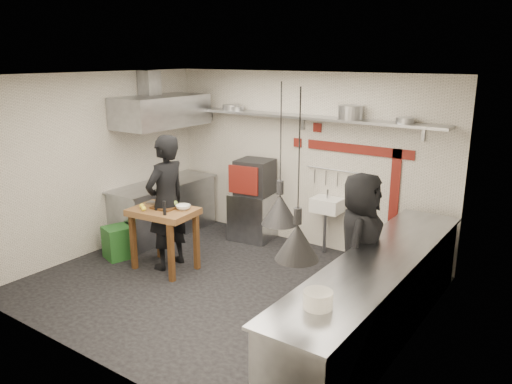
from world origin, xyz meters
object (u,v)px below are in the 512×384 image
Objects in this scene: chef_left at (166,203)px; chef_right at (360,243)px; prep_table at (165,239)px; oven_stand at (253,216)px; combi_oven at (255,177)px; green_bin at (118,242)px.

chef_left reaches higher than chef_right.
oven_stand is at bearing 73.28° from prep_table.
chef_left is at bearing 84.74° from chef_right.
chef_left is at bearing 100.06° from prep_table.
chef_left is (-0.39, -1.66, -0.10)m from combi_oven.
chef_right is at bearing 98.26° from chef_left.
prep_table reaches higher than green_bin.
oven_stand is at bearing 57.27° from green_bin.
combi_oven is 1.16× the size of green_bin.
green_bin is at bearing -75.29° from chef_left.
oven_stand is at bearing 166.70° from combi_oven.
combi_oven is 0.34× the size of chef_right.
combi_oven is 0.63× the size of prep_table.
combi_oven reaches higher than green_bin.
oven_stand is at bearing 49.58° from chef_right.
prep_table reaches higher than oven_stand.
green_bin is at bearing -178.17° from prep_table.
chef_right is (2.80, 0.50, 0.40)m from prep_table.
combi_oven is at bearing 56.26° from green_bin.
oven_stand is 1.80m from chef_left.
green_bin is (-1.22, -1.89, -0.15)m from oven_stand.
green_bin is at bearing -131.52° from combi_oven.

